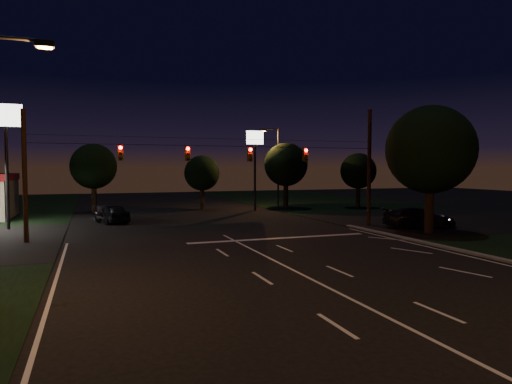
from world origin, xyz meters
name	(u,v)px	position (x,y,z in m)	size (l,w,h in m)	color
ground	(325,286)	(0.00, 0.00, 0.00)	(140.00, 140.00, 0.00)	black
cross_street_right	(441,220)	(20.00, 16.00, 0.00)	(20.00, 16.00, 0.02)	black
center_line	(438,342)	(0.00, -6.00, 0.01)	(0.14, 40.00, 0.01)	silver
stop_bar	(280,238)	(3.00, 11.50, 0.01)	(12.00, 0.50, 0.01)	silver
utility_pole_right	(368,226)	(12.00, 15.00, 0.00)	(0.30, 0.30, 9.00)	black
utility_pole_left	(26,243)	(-12.00, 15.00, 0.00)	(0.28, 0.28, 8.00)	black
signal_span	(220,153)	(0.00, 14.96, 5.50)	(24.00, 0.40, 1.56)	black
pole_sign_left_near	(6,134)	(-14.00, 22.00, 6.98)	(2.20, 0.30, 9.10)	black
pole_sign_right	(255,151)	(8.00, 30.00, 6.24)	(1.80, 0.30, 8.40)	black
street_light_right_far	(276,161)	(11.24, 32.00, 5.24)	(2.20, 0.35, 9.00)	black
tree_right_near	(429,151)	(13.53, 10.17, 5.68)	(6.00, 6.00, 8.76)	black
tree_far_b	(94,167)	(-7.98, 34.13, 4.61)	(4.60, 4.60, 6.98)	black
tree_far_c	(202,174)	(3.02, 33.10, 3.90)	(3.80, 3.80, 5.86)	black
tree_far_d	(286,165)	(12.02, 31.13, 4.83)	(4.80, 4.80, 7.30)	black
tree_far_e	(358,171)	(20.02, 29.11, 4.11)	(4.00, 4.00, 6.18)	black
car_oncoming_a	(112,213)	(-6.72, 23.84, 0.77)	(1.82, 4.51, 1.54)	black
car_oncoming_b	(106,213)	(-7.12, 25.62, 0.65)	(1.38, 3.96, 1.31)	black
car_cross	(419,218)	(14.73, 12.47, 0.77)	(2.16, 5.32, 1.55)	black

